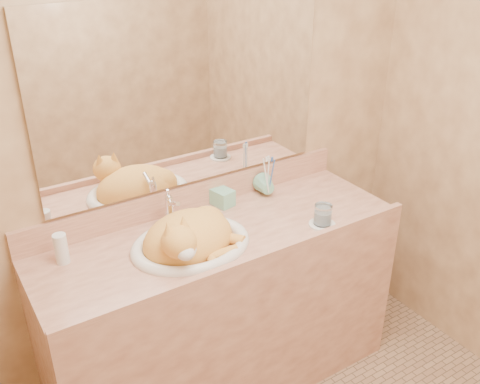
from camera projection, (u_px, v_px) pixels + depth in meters
wall_back at (187, 125)px, 2.30m from camera, size 2.40×0.02×2.50m
vanity_counter at (223, 311)px, 2.47m from camera, size 1.60×0.55×0.85m
mirror at (187, 95)px, 2.23m from camera, size 1.30×0.02×0.80m
sink_basin at (190, 230)px, 2.15m from camera, size 0.54×0.47×0.15m
faucet at (170, 210)px, 2.29m from camera, size 0.07×0.12×0.16m
cat at (188, 236)px, 2.14m from camera, size 0.43×0.37×0.21m
soap_dispenser at (230, 192)px, 2.43m from camera, size 0.09×0.10×0.18m
toothbrush_cup at (269, 190)px, 2.54m from camera, size 0.12×0.12×0.09m
toothbrushes at (269, 174)px, 2.50m from camera, size 0.04×0.04×0.22m
saucer at (322, 225)px, 2.33m from camera, size 0.12×0.12×0.01m
water_glass at (323, 215)px, 2.31m from camera, size 0.08×0.08×0.09m
lotion_bottle at (61, 249)px, 2.06m from camera, size 0.05×0.05×0.12m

